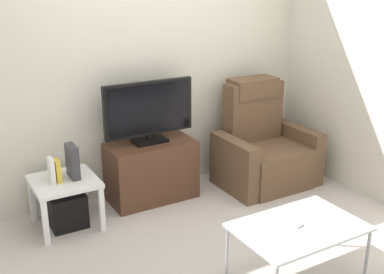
{
  "coord_description": "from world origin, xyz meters",
  "views": [
    {
      "loc": [
        -1.82,
        -3.02,
        2.09
      ],
      "look_at": [
        0.22,
        0.5,
        0.7
      ],
      "focal_mm": 44.35,
      "sensor_mm": 36.0,
      "label": 1
    }
  ],
  "objects_px": {
    "television": "(149,111)",
    "coffee_table": "(299,229)",
    "book_middle": "(58,171)",
    "cell_phone": "(292,223)",
    "game_console": "(72,161)",
    "tv_stand": "(152,171)",
    "subwoofer_box": "(67,209)",
    "recliner_armchair": "(263,148)",
    "book_leftmost": "(51,171)",
    "side_table": "(65,187)"
  },
  "relations": [
    {
      "from": "subwoofer_box",
      "to": "game_console",
      "type": "relative_size",
      "value": 1.04
    },
    {
      "from": "tv_stand",
      "to": "subwoofer_box",
      "type": "height_order",
      "value": "tv_stand"
    },
    {
      "from": "television",
      "to": "coffee_table",
      "type": "height_order",
      "value": "television"
    },
    {
      "from": "coffee_table",
      "to": "television",
      "type": "bearing_deg",
      "value": 101.26
    },
    {
      "from": "side_table",
      "to": "book_middle",
      "type": "bearing_deg",
      "value": -158.5
    },
    {
      "from": "game_console",
      "to": "coffee_table",
      "type": "height_order",
      "value": "game_console"
    },
    {
      "from": "tv_stand",
      "to": "subwoofer_box",
      "type": "distance_m",
      "value": 0.89
    },
    {
      "from": "subwoofer_box",
      "to": "game_console",
      "type": "distance_m",
      "value": 0.44
    },
    {
      "from": "television",
      "to": "side_table",
      "type": "height_order",
      "value": "television"
    },
    {
      "from": "subwoofer_box",
      "to": "game_console",
      "type": "bearing_deg",
      "value": 6.34
    },
    {
      "from": "television",
      "to": "coffee_table",
      "type": "xyz_separation_m",
      "value": [
        0.34,
        -1.72,
        -0.5
      ]
    },
    {
      "from": "book_leftmost",
      "to": "coffee_table",
      "type": "bearing_deg",
      "value": -49.95
    },
    {
      "from": "coffee_table",
      "to": "recliner_armchair",
      "type": "bearing_deg",
      "value": 60.17
    },
    {
      "from": "television",
      "to": "book_leftmost",
      "type": "relative_size",
      "value": 4.03
    },
    {
      "from": "subwoofer_box",
      "to": "game_console",
      "type": "height_order",
      "value": "game_console"
    },
    {
      "from": "book_middle",
      "to": "coffee_table",
      "type": "bearing_deg",
      "value": -51.02
    },
    {
      "from": "recliner_armchair",
      "to": "game_console",
      "type": "height_order",
      "value": "recliner_armchair"
    },
    {
      "from": "tv_stand",
      "to": "recliner_armchair",
      "type": "height_order",
      "value": "recliner_armchair"
    },
    {
      "from": "coffee_table",
      "to": "game_console",
      "type": "bearing_deg",
      "value": 125.22
    },
    {
      "from": "side_table",
      "to": "recliner_armchair",
      "type": "bearing_deg",
      "value": -3.0
    },
    {
      "from": "book_middle",
      "to": "cell_phone",
      "type": "distance_m",
      "value": 1.97
    },
    {
      "from": "recliner_armchair",
      "to": "book_leftmost",
      "type": "distance_m",
      "value": 2.18
    },
    {
      "from": "tv_stand",
      "to": "cell_phone",
      "type": "xyz_separation_m",
      "value": [
        0.32,
        -1.65,
        0.14
      ]
    },
    {
      "from": "tv_stand",
      "to": "cell_phone",
      "type": "distance_m",
      "value": 1.68
    },
    {
      "from": "game_console",
      "to": "recliner_armchair",
      "type": "bearing_deg",
      "value": -3.43
    },
    {
      "from": "game_console",
      "to": "cell_phone",
      "type": "distance_m",
      "value": 1.91
    },
    {
      "from": "side_table",
      "to": "book_leftmost",
      "type": "height_order",
      "value": "book_leftmost"
    },
    {
      "from": "tv_stand",
      "to": "recliner_armchair",
      "type": "distance_m",
      "value": 1.21
    },
    {
      "from": "book_leftmost",
      "to": "cell_phone",
      "type": "relative_size",
      "value": 1.47
    },
    {
      "from": "tv_stand",
      "to": "subwoofer_box",
      "type": "xyz_separation_m",
      "value": [
        -0.88,
        -0.11,
        -0.14
      ]
    },
    {
      "from": "recliner_armchair",
      "to": "book_middle",
      "type": "xyz_separation_m",
      "value": [
        -2.12,
        0.09,
        0.16
      ]
    },
    {
      "from": "cell_phone",
      "to": "coffee_table",
      "type": "bearing_deg",
      "value": -79.94
    },
    {
      "from": "recliner_armchair",
      "to": "side_table",
      "type": "relative_size",
      "value": 2.0
    },
    {
      "from": "recliner_armchair",
      "to": "coffee_table",
      "type": "bearing_deg",
      "value": -116.99
    },
    {
      "from": "book_leftmost",
      "to": "game_console",
      "type": "relative_size",
      "value": 0.76
    },
    {
      "from": "coffee_table",
      "to": "tv_stand",
      "type": "bearing_deg",
      "value": 101.38
    },
    {
      "from": "book_middle",
      "to": "coffee_table",
      "type": "relative_size",
      "value": 0.22
    },
    {
      "from": "subwoofer_box",
      "to": "tv_stand",
      "type": "bearing_deg",
      "value": 7.08
    },
    {
      "from": "book_middle",
      "to": "game_console",
      "type": "xyz_separation_m",
      "value": [
        0.14,
        0.03,
        0.05
      ]
    },
    {
      "from": "recliner_armchair",
      "to": "cell_phone",
      "type": "distance_m",
      "value": 1.67
    },
    {
      "from": "television",
      "to": "game_console",
      "type": "distance_m",
      "value": 0.85
    },
    {
      "from": "book_leftmost",
      "to": "coffee_table",
      "type": "relative_size",
      "value": 0.25
    },
    {
      "from": "subwoofer_box",
      "to": "book_leftmost",
      "type": "xyz_separation_m",
      "value": [
        -0.1,
        -0.02,
        0.4
      ]
    },
    {
      "from": "tv_stand",
      "to": "side_table",
      "type": "xyz_separation_m",
      "value": [
        -0.88,
        -0.11,
        0.08
      ]
    },
    {
      "from": "tv_stand",
      "to": "book_middle",
      "type": "bearing_deg",
      "value": -172.09
    },
    {
      "from": "tv_stand",
      "to": "game_console",
      "type": "height_order",
      "value": "game_console"
    },
    {
      "from": "tv_stand",
      "to": "coffee_table",
      "type": "height_order",
      "value": "tv_stand"
    },
    {
      "from": "recliner_armchair",
      "to": "game_console",
      "type": "xyz_separation_m",
      "value": [
        -1.98,
        0.12,
        0.21
      ]
    },
    {
      "from": "subwoofer_box",
      "to": "cell_phone",
      "type": "distance_m",
      "value": 1.97
    },
    {
      "from": "television",
      "to": "recliner_armchair",
      "type": "height_order",
      "value": "television"
    }
  ]
}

